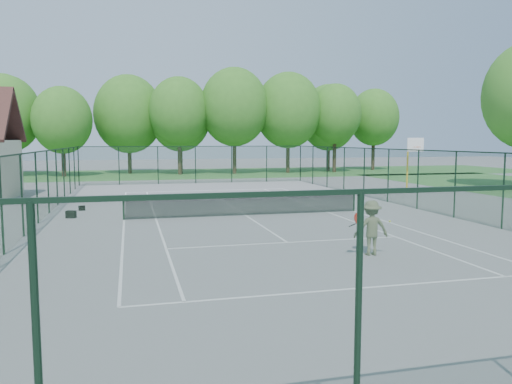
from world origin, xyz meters
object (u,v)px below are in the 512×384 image
at_px(tennis_net, 245,203).
at_px(basketball_goal, 412,154).
at_px(tennis_player, 371,228).
at_px(sports_bag_a, 71,214).

distance_m(tennis_net, basketball_goal, 15.07).
relative_size(tennis_net, tennis_player, 6.29).
xyz_separation_m(basketball_goal, sports_bag_a, (-20.88, -6.09, -2.40)).
bearing_deg(basketball_goal, tennis_net, -150.98).
distance_m(tennis_net, tennis_player, 8.99).
bearing_deg(sports_bag_a, tennis_net, 10.70).
bearing_deg(tennis_player, basketball_goal, 55.15).
distance_m(basketball_goal, tennis_player, 19.61).
relative_size(tennis_net, sports_bag_a, 26.43).
distance_m(tennis_net, sports_bag_a, 7.91).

